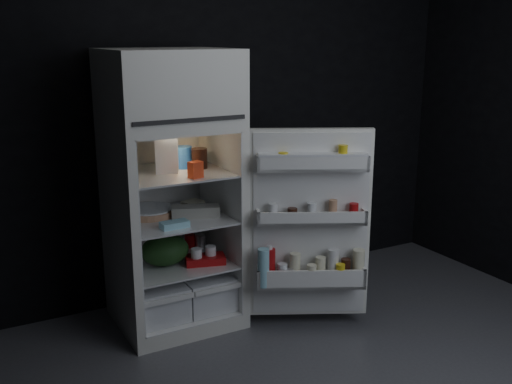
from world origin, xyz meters
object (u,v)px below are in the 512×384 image
refrigerator (170,181)px  fridge_door (310,229)px  milk_jug (167,153)px  egg_carton (196,211)px  yogurt_tray (205,260)px

refrigerator → fridge_door: refrigerator is taller
milk_jug → egg_carton: milk_jug is taller
egg_carton → fridge_door: bearing=-16.9°
refrigerator → milk_jug: refrigerator is taller
fridge_door → milk_jug: fridge_door is taller
milk_jug → egg_carton: bearing=0.7°
refrigerator → egg_carton: refrigerator is taller
refrigerator → egg_carton: 0.25m
refrigerator → yogurt_tray: bearing=-48.5°
fridge_door → egg_carton: size_ratio=3.98×
fridge_door → milk_jug: 1.01m
refrigerator → egg_carton: (0.13, -0.10, -0.19)m
refrigerator → egg_carton: size_ratio=5.81×
milk_jug → yogurt_tray: 0.73m
fridge_door → egg_carton: fridge_door is taller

